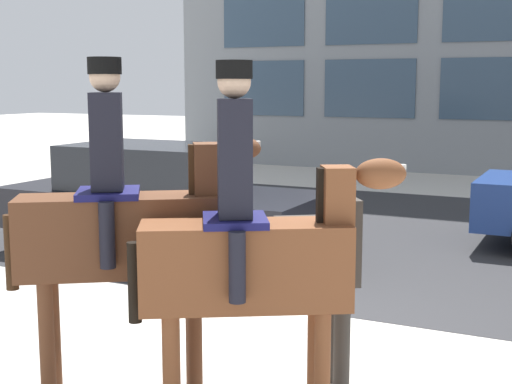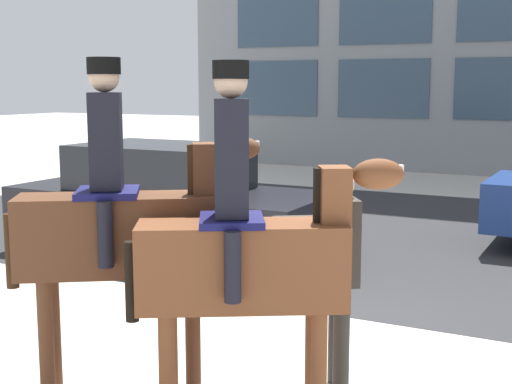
# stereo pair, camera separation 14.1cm
# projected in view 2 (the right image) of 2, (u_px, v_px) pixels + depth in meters

# --- Properties ---
(ground_plane) EXTENTS (80.00, 80.00, 0.00)m
(ground_plane) POSITION_uv_depth(u_px,v_px,m) (300.00, 327.00, 6.98)
(ground_plane) COLOR beige
(road_surface) EXTENTS (18.18, 8.50, 0.01)m
(road_surface) POSITION_uv_depth(u_px,v_px,m) (422.00, 236.00, 11.15)
(road_surface) COLOR #2D2D30
(road_surface) RESTS_ON ground_plane
(mounted_horse_lead) EXTENTS (1.66, 1.25, 2.55)m
(mounted_horse_lead) POSITION_uv_depth(u_px,v_px,m) (123.00, 225.00, 5.23)
(mounted_horse_lead) COLOR #59331E
(mounted_horse_lead) RESTS_ON ground_plane
(mounted_horse_companion) EXTENTS (1.71, 1.18, 2.51)m
(mounted_horse_companion) POSITION_uv_depth(u_px,v_px,m) (248.00, 250.00, 4.79)
(mounted_horse_companion) COLOR brown
(mounted_horse_companion) RESTS_ON ground_plane
(pedestrian_bystander) EXTENTS (0.70, 0.79, 1.71)m
(pedestrian_bystander) POSITION_uv_depth(u_px,v_px,m) (338.00, 263.00, 5.46)
(pedestrian_bystander) COLOR #332D28
(pedestrian_bystander) RESTS_ON ground_plane
(street_car_near_lane) EXTENTS (4.45, 1.84, 1.54)m
(street_car_near_lane) POSITION_uv_depth(u_px,v_px,m) (166.00, 197.00, 9.86)
(street_car_near_lane) COLOR black
(street_car_near_lane) RESTS_ON ground_plane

